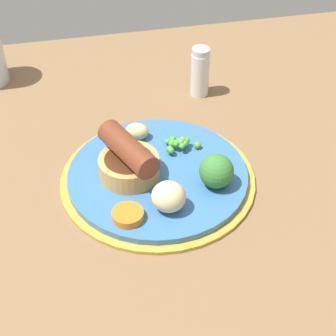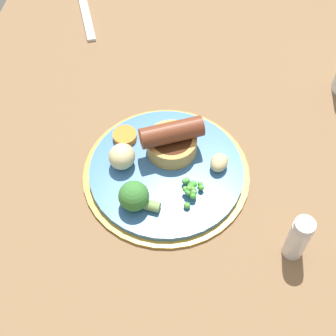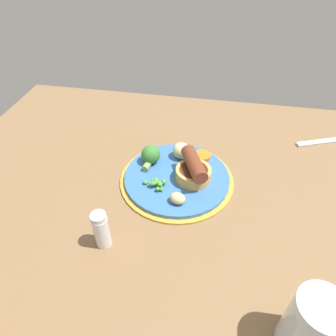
# 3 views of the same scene
# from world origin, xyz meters

# --- Properties ---
(dining_table) EXTENTS (1.10, 0.80, 0.03)m
(dining_table) POSITION_xyz_m (0.00, 0.00, 0.01)
(dining_table) COLOR brown
(dining_table) RESTS_ON ground
(dinner_plate) EXTENTS (0.25, 0.25, 0.01)m
(dinner_plate) POSITION_xyz_m (0.00, -0.01, 0.04)
(dinner_plate) COLOR #B79333
(dinner_plate) RESTS_ON dining_table
(sausage_pudding) EXTENTS (0.08, 0.10, 0.06)m
(sausage_pudding) POSITION_xyz_m (-0.04, -0.01, 0.07)
(sausage_pudding) COLOR tan
(sausage_pudding) RESTS_ON dinner_plate
(pea_pile) EXTENTS (0.05, 0.03, 0.02)m
(pea_pile) POSITION_xyz_m (0.04, 0.03, 0.05)
(pea_pile) COLOR green
(pea_pile) RESTS_ON dinner_plate
(broccoli_floret_near) EXTENTS (0.04, 0.06, 0.04)m
(broccoli_floret_near) POSITION_xyz_m (0.07, -0.05, 0.06)
(broccoli_floret_near) COLOR #387A33
(broccoli_floret_near) RESTS_ON dinner_plate
(potato_chunk_0) EXTENTS (0.04, 0.03, 0.02)m
(potato_chunk_0) POSITION_xyz_m (-0.01, 0.06, 0.06)
(potato_chunk_0) COLOR #CCB77F
(potato_chunk_0) RESTS_ON dinner_plate
(potato_chunk_1) EXTENTS (0.05, 0.05, 0.04)m
(potato_chunk_1) POSITION_xyz_m (-0.00, -0.08, 0.06)
(potato_chunk_1) COLOR beige
(potato_chunk_1) RESTS_ON dinner_plate
(carrot_slice_2) EXTENTS (0.04, 0.04, 0.01)m
(carrot_slice_2) POSITION_xyz_m (-0.05, -0.09, 0.05)
(carrot_slice_2) COLOR orange
(carrot_slice_2) RESTS_ON dinner_plate
(fork) EXTENTS (0.17, 0.08, 0.01)m
(fork) POSITION_xyz_m (-0.37, -0.23, 0.03)
(fork) COLOR silver
(fork) RESTS_ON dining_table
(salt_shaker) EXTENTS (0.03, 0.03, 0.08)m
(salt_shaker) POSITION_xyz_m (0.11, 0.17, 0.07)
(salt_shaker) COLOR silver
(salt_shaker) RESTS_ON dining_table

